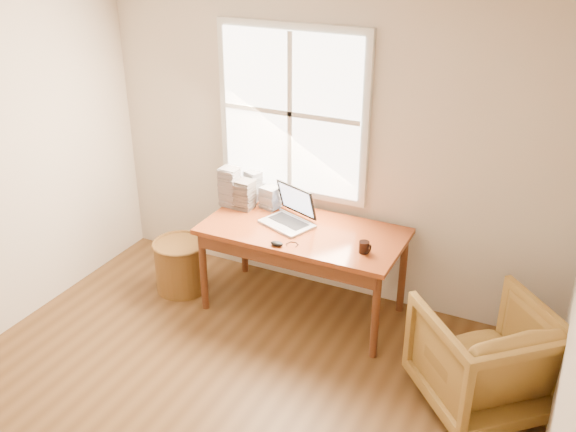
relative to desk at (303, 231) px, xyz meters
The scene contains 11 objects.
room_shell 1.74m from the desk, 90.77° to the right, with size 4.04×4.54×2.64m.
desk is the anchor object (origin of this frame).
armchair 1.67m from the desk, 17.62° to the right, with size 0.79×0.82×0.74m, color olive.
wicker_stool 1.21m from the desk, behind, with size 0.45×0.45×0.45m, color brown.
laptop 0.21m from the desk, behind, with size 0.35×0.37×0.26m, color #ADB0B5, non-canonical shape.
mouse 0.34m from the desk, 101.08° to the right, with size 0.10×0.06×0.03m, color black.
coffee_mug 0.58m from the desk, 14.80° to the right, with size 0.08×0.08×0.09m, color black.
cd_stack_a 0.73m from the desk, 151.67° to the left, with size 0.13×0.12×0.26m, color silver.
cd_stack_b 0.65m from the desk, 166.74° to the left, with size 0.16×0.14×0.25m, color #28282D.
cd_stack_c 0.79m from the desk, 169.31° to the left, with size 0.15×0.13×0.34m, color #A9AAB7.
cd_stack_d 0.50m from the desk, 149.48° to the left, with size 0.15×0.13×0.19m, color silver.
Camera 1 is at (1.86, -2.32, 3.05)m, focal length 40.00 mm.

